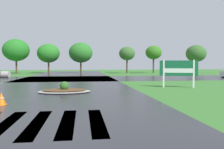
{
  "coord_description": "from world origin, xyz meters",
  "views": [
    {
      "loc": [
        1.82,
        -2.99,
        1.81
      ],
      "look_at": [
        3.71,
        11.65,
        1.08
      ],
      "focal_mm": 36.66,
      "sensor_mm": 36.0,
      "label": 1
    }
  ],
  "objects": [
    {
      "name": "asphalt_roadway",
      "position": [
        0.0,
        10.0,
        0.0
      ],
      "size": [
        10.86,
        80.0,
        0.01
      ],
      "primitive_type": "cube",
      "color": "#2B2B30",
      "rests_on": "ground"
    },
    {
      "name": "median_island",
      "position": [
        0.69,
        11.4,
        0.13
      ],
      "size": [
        3.23,
        2.12,
        0.68
      ],
      "color": "#9E9B93",
      "rests_on": "ground"
    },
    {
      "name": "crosswalk_stripes",
      "position": [
        0.0,
        4.06,
        0.0
      ],
      "size": [
        4.95,
        3.45,
        0.01
      ],
      "color": "white",
      "rests_on": "ground"
    },
    {
      "name": "estate_billboard",
      "position": [
        8.86,
        13.11,
        1.34
      ],
      "size": [
        2.63,
        0.92,
        2.06
      ],
      "rotation": [
        0.0,
        0.0,
        2.83
      ],
      "color": "white",
      "rests_on": "ground"
    },
    {
      "name": "traffic_cone",
      "position": [
        -1.65,
        7.3,
        0.28
      ],
      "size": [
        0.37,
        0.37,
        0.58
      ],
      "color": "orange",
      "rests_on": "ground"
    },
    {
      "name": "asphalt_cross_road",
      "position": [
        0.0,
        24.23,
        0.0
      ],
      "size": [
        90.0,
        9.78,
        0.01
      ],
      "primitive_type": "cube",
      "color": "#2B2B30",
      "rests_on": "ground"
    },
    {
      "name": "background_treeline",
      "position": [
        2.28,
        37.74,
        3.72
      ],
      "size": [
        35.84,
        5.69,
        5.92
      ],
      "color": "#4C3823",
      "rests_on": "ground"
    }
  ]
}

